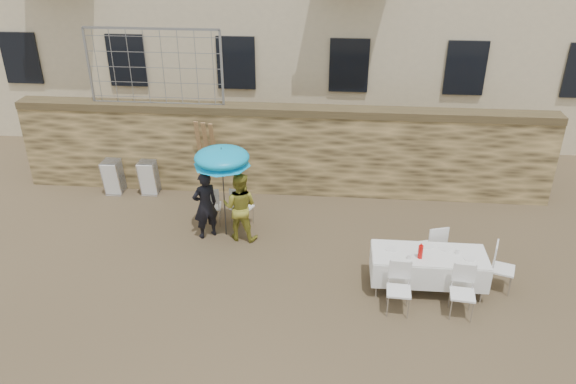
# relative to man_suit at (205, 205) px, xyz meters

# --- Properties ---
(ground) EXTENTS (80.00, 80.00, 0.00)m
(ground) POSITION_rel_man_suit_xyz_m (1.43, -2.65, -0.77)
(ground) COLOR brown
(ground) RESTS_ON ground
(stone_wall) EXTENTS (13.00, 0.50, 2.20)m
(stone_wall) POSITION_rel_man_suit_xyz_m (1.43, 2.35, 0.33)
(stone_wall) COLOR olive
(stone_wall) RESTS_ON ground
(chain_link_fence) EXTENTS (3.20, 0.06, 1.80)m
(chain_link_fence) POSITION_rel_man_suit_xyz_m (-1.57, 2.35, 2.33)
(chain_link_fence) COLOR gray
(chain_link_fence) RESTS_ON stone_wall
(man_suit) EXTENTS (0.67, 0.63, 1.54)m
(man_suit) POSITION_rel_man_suit_xyz_m (0.00, 0.00, 0.00)
(man_suit) COLOR black
(man_suit) RESTS_ON ground
(woman_dress) EXTENTS (0.82, 0.67, 1.55)m
(woman_dress) POSITION_rel_man_suit_xyz_m (0.75, 0.00, 0.00)
(woman_dress) COLOR gold
(woman_dress) RESTS_ON ground
(umbrella) EXTENTS (1.21, 1.21, 1.91)m
(umbrella) POSITION_rel_man_suit_xyz_m (0.40, 0.10, 1.03)
(umbrella) COLOR #3F3F44
(umbrella) RESTS_ON ground
(couple_chair_left) EXTENTS (0.54, 0.54, 0.96)m
(couple_chair_left) POSITION_rel_man_suit_xyz_m (0.00, 0.55, -0.29)
(couple_chair_left) COLOR white
(couple_chair_left) RESTS_ON ground
(couple_chair_right) EXTENTS (0.63, 0.63, 0.96)m
(couple_chair_right) POSITION_rel_man_suit_xyz_m (0.70, 0.55, -0.29)
(couple_chair_right) COLOR white
(couple_chair_right) RESTS_ON ground
(banquet_table) EXTENTS (2.10, 0.85, 0.78)m
(banquet_table) POSITION_rel_man_suit_xyz_m (4.55, -1.49, -0.04)
(banquet_table) COLOR white
(banquet_table) RESTS_ON ground
(soda_bottle) EXTENTS (0.09, 0.09, 0.26)m
(soda_bottle) POSITION_rel_man_suit_xyz_m (4.35, -1.64, 0.14)
(soda_bottle) COLOR red
(soda_bottle) RESTS_ON banquet_table
(table_chair_front_left) EXTENTS (0.50, 0.50, 0.96)m
(table_chair_front_left) POSITION_rel_man_suit_xyz_m (3.95, -2.24, -0.29)
(table_chair_front_left) COLOR white
(table_chair_front_left) RESTS_ON ground
(table_chair_front_right) EXTENTS (0.53, 0.53, 0.96)m
(table_chair_front_right) POSITION_rel_man_suit_xyz_m (5.05, -2.24, -0.29)
(table_chair_front_right) COLOR white
(table_chair_front_right) RESTS_ON ground
(table_chair_back) EXTENTS (0.60, 0.60, 0.96)m
(table_chair_back) POSITION_rel_man_suit_xyz_m (4.75, -0.69, -0.29)
(table_chair_back) COLOR white
(table_chair_back) RESTS_ON ground
(table_chair_side) EXTENTS (0.61, 0.61, 0.96)m
(table_chair_side) POSITION_rel_man_suit_xyz_m (5.95, -1.39, -0.29)
(table_chair_side) COLOR white
(table_chair_side) RESTS_ON ground
(chair_stack_left) EXTENTS (0.46, 0.55, 0.92)m
(chair_stack_left) POSITION_rel_man_suit_xyz_m (-2.77, 2.03, -0.31)
(chair_stack_left) COLOR white
(chair_stack_left) RESTS_ON ground
(chair_stack_right) EXTENTS (0.46, 0.47, 0.92)m
(chair_stack_right) POSITION_rel_man_suit_xyz_m (-1.87, 2.03, -0.31)
(chair_stack_right) COLOR white
(chair_stack_right) RESTS_ON ground
(wood_planks) EXTENTS (0.70, 0.20, 2.00)m
(wood_planks) POSITION_rel_man_suit_xyz_m (-0.27, 2.10, 0.23)
(wood_planks) COLOR #A37749
(wood_planks) RESTS_ON ground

